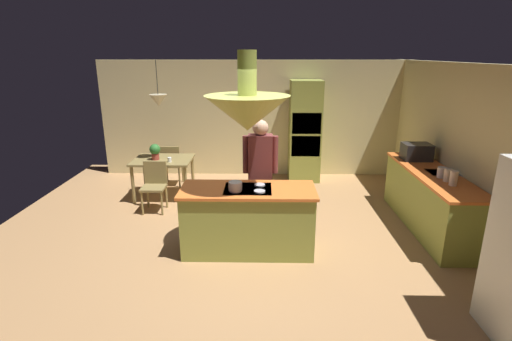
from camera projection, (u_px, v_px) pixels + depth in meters
name	position (u px, v px, depth m)	size (l,w,h in m)	color
ground	(249.00, 243.00, 5.68)	(8.16, 8.16, 0.00)	#AD7F51
wall_back	(254.00, 119.00, 8.61)	(6.80, 0.10, 2.55)	beige
wall_right	(471.00, 154.00, 5.63)	(0.10, 7.20, 2.55)	beige
kitchen_island	(248.00, 220.00, 5.35)	(1.84, 0.77, 0.95)	#939E42
counter_run_right	(430.00, 200.00, 6.07)	(0.73, 2.51, 0.93)	#939E42
oven_tower	(305.00, 131.00, 8.26)	(0.66, 0.62, 2.15)	#939E42
dining_table	(163.00, 164.00, 7.33)	(1.09, 0.86, 0.76)	olive
person_at_island	(260.00, 169.00, 5.81)	(0.53, 0.23, 1.76)	tan
range_hood	(247.00, 111.00, 4.91)	(1.10, 1.10, 1.00)	#939E42
pendant_light_over_table	(158.00, 100.00, 6.98)	(0.32, 0.32, 0.82)	beige
chair_facing_island	(155.00, 183.00, 6.76)	(0.40, 0.40, 0.87)	olive
chair_by_back_wall	(171.00, 163.00, 8.00)	(0.40, 0.40, 0.87)	olive
potted_plant_on_table	(155.00, 151.00, 7.22)	(0.20, 0.20, 0.30)	#99382D
cup_on_table	(170.00, 160.00, 7.08)	(0.07, 0.07, 0.09)	white
canister_flour	(454.00, 178.00, 5.31)	(0.10, 0.10, 0.21)	silver
canister_sugar	(448.00, 175.00, 5.49)	(0.10, 0.10, 0.19)	silver
canister_tea	(442.00, 172.00, 5.67)	(0.13, 0.13, 0.16)	silver
microwave_on_counter	(417.00, 152.00, 6.60)	(0.46, 0.36, 0.28)	#232326
cooking_pot_on_cooktop	(235.00, 186.00, 5.07)	(0.18, 0.18, 0.12)	#B2B2B7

